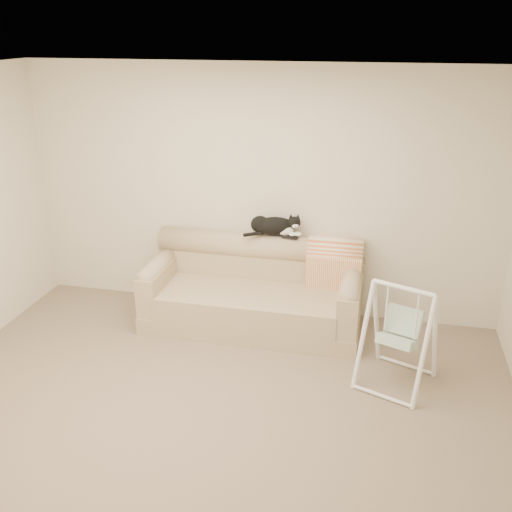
{
  "coord_description": "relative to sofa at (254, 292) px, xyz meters",
  "views": [
    {
      "loc": [
        1.21,
        -3.58,
        2.92
      ],
      "look_at": [
        0.12,
        1.27,
        0.9
      ],
      "focal_mm": 40.0,
      "sensor_mm": 36.0,
      "label": 1
    }
  ],
  "objects": [
    {
      "name": "baby_swing",
      "position": [
        1.45,
        -0.79,
        0.12
      ],
      "size": [
        0.75,
        0.77,
        0.94
      ],
      "color": "white",
      "rests_on": "ground"
    },
    {
      "name": "ground_plane",
      "position": [
        -0.02,
        -1.62,
        -0.35
      ],
      "size": [
        5.0,
        5.0,
        0.0
      ],
      "primitive_type": "plane",
      "color": "#796351",
      "rests_on": "ground"
    },
    {
      "name": "room_shell",
      "position": [
        -0.02,
        -1.62,
        1.18
      ],
      "size": [
        5.04,
        4.04,
        2.6
      ],
      "color": "beige",
      "rests_on": "ground"
    },
    {
      "name": "throw_blanket",
      "position": [
        0.8,
        0.23,
        0.37
      ],
      "size": [
        0.56,
        0.38,
        0.58
      ],
      "color": "orange",
      "rests_on": "sofa"
    },
    {
      "name": "sofa",
      "position": [
        0.0,
        0.0,
        0.0
      ],
      "size": [
        2.2,
        0.93,
        0.9
      ],
      "color": "tan",
      "rests_on": "ground"
    },
    {
      "name": "remote_b",
      "position": [
        0.33,
        0.2,
        0.56
      ],
      "size": [
        0.17,
        0.07,
        0.02
      ],
      "color": "black",
      "rests_on": "sofa"
    },
    {
      "name": "tuxedo_cat",
      "position": [
        0.16,
        0.24,
        0.66
      ],
      "size": [
        0.59,
        0.33,
        0.24
      ],
      "color": "black",
      "rests_on": "sofa"
    },
    {
      "name": "remote_a",
      "position": [
        0.16,
        0.25,
        0.56
      ],
      "size": [
        0.18,
        0.05,
        0.03
      ],
      "color": "black",
      "rests_on": "sofa"
    }
  ]
}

